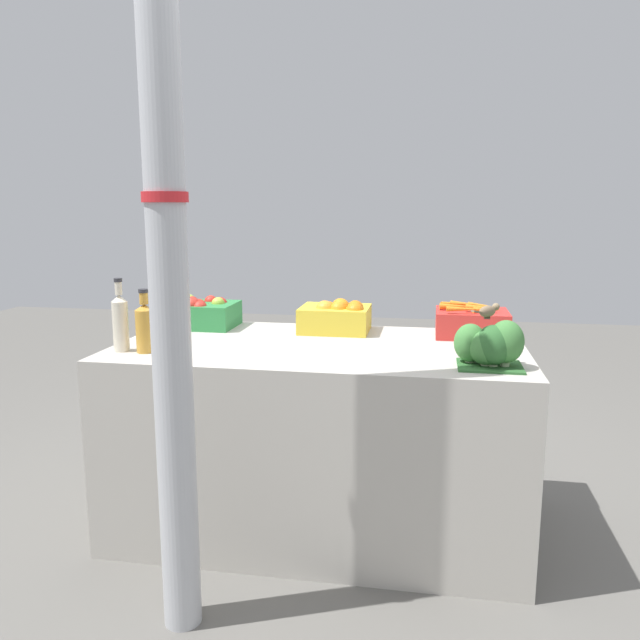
{
  "coord_description": "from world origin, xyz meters",
  "views": [
    {
      "loc": [
        0.43,
        -2.42,
        1.32
      ],
      "look_at": [
        0.0,
        0.0,
        0.87
      ],
      "focal_mm": 35.0,
      "sensor_mm": 36.0,
      "label": 1
    }
  ],
  "objects_px": {
    "support_pole": "(165,202)",
    "apple_crate": "(202,312)",
    "broccoli_pile": "(490,345)",
    "juice_bottle_cloudy": "(120,321)",
    "sparrow_bird": "(488,311)",
    "juice_bottle_amber": "(145,326)",
    "carrot_crate": "(472,322)",
    "orange_crate": "(336,317)"
  },
  "relations": [
    {
      "from": "support_pole",
      "to": "apple_crate",
      "type": "distance_m",
      "value": 1.14
    },
    {
      "from": "carrot_crate",
      "to": "support_pole",
      "type": "bearing_deg",
      "value": -133.39
    },
    {
      "from": "apple_crate",
      "to": "carrot_crate",
      "type": "height_order",
      "value": "apple_crate"
    },
    {
      "from": "carrot_crate",
      "to": "broccoli_pile",
      "type": "bearing_deg",
      "value": -86.81
    },
    {
      "from": "support_pole",
      "to": "apple_crate",
      "type": "height_order",
      "value": "support_pole"
    },
    {
      "from": "apple_crate",
      "to": "juice_bottle_amber",
      "type": "xyz_separation_m",
      "value": [
        -0.03,
        -0.52,
        0.03
      ]
    },
    {
      "from": "apple_crate",
      "to": "juice_bottle_cloudy",
      "type": "height_order",
      "value": "juice_bottle_cloudy"
    },
    {
      "from": "juice_bottle_cloudy",
      "to": "apple_crate",
      "type": "bearing_deg",
      "value": 76.31
    },
    {
      "from": "orange_crate",
      "to": "carrot_crate",
      "type": "distance_m",
      "value": 0.59
    },
    {
      "from": "broccoli_pile",
      "to": "carrot_crate",
      "type": "bearing_deg",
      "value": 93.19
    },
    {
      "from": "orange_crate",
      "to": "broccoli_pile",
      "type": "bearing_deg",
      "value": -40.4
    },
    {
      "from": "carrot_crate",
      "to": "juice_bottle_amber",
      "type": "xyz_separation_m",
      "value": [
        -1.24,
        -0.53,
        0.04
      ]
    },
    {
      "from": "orange_crate",
      "to": "broccoli_pile",
      "type": "relative_size",
      "value": 1.29
    },
    {
      "from": "orange_crate",
      "to": "broccoli_pile",
      "type": "xyz_separation_m",
      "value": [
        0.62,
        -0.53,
        0.01
      ]
    },
    {
      "from": "apple_crate",
      "to": "carrot_crate",
      "type": "xyz_separation_m",
      "value": [
        1.22,
        0.0,
        -0.01
      ]
    },
    {
      "from": "carrot_crate",
      "to": "juice_bottle_cloudy",
      "type": "bearing_deg",
      "value": -158.64
    },
    {
      "from": "support_pole",
      "to": "broccoli_pile",
      "type": "bearing_deg",
      "value": 25.37
    },
    {
      "from": "apple_crate",
      "to": "broccoli_pile",
      "type": "distance_m",
      "value": 1.35
    },
    {
      "from": "broccoli_pile",
      "to": "apple_crate",
      "type": "bearing_deg",
      "value": 156.98
    },
    {
      "from": "orange_crate",
      "to": "sparrow_bird",
      "type": "xyz_separation_m",
      "value": [
        0.61,
        -0.51,
        0.13
      ]
    },
    {
      "from": "support_pole",
      "to": "broccoli_pile",
      "type": "relative_size",
      "value": 11.39
    },
    {
      "from": "broccoli_pile",
      "to": "sparrow_bird",
      "type": "distance_m",
      "value": 0.12
    },
    {
      "from": "apple_crate",
      "to": "orange_crate",
      "type": "xyz_separation_m",
      "value": [
        0.63,
        -0.0,
        -0.0
      ]
    },
    {
      "from": "juice_bottle_amber",
      "to": "support_pole",
      "type": "bearing_deg",
      "value": -56.46
    },
    {
      "from": "orange_crate",
      "to": "sparrow_bird",
      "type": "bearing_deg",
      "value": -40.1
    },
    {
      "from": "orange_crate",
      "to": "carrot_crate",
      "type": "xyz_separation_m",
      "value": [
        0.59,
        0.01,
        -0.01
      ]
    },
    {
      "from": "apple_crate",
      "to": "juice_bottle_cloudy",
      "type": "xyz_separation_m",
      "value": [
        -0.13,
        -0.52,
        0.05
      ]
    },
    {
      "from": "apple_crate",
      "to": "carrot_crate",
      "type": "bearing_deg",
      "value": 0.12
    },
    {
      "from": "orange_crate",
      "to": "apple_crate",
      "type": "bearing_deg",
      "value": 179.59
    },
    {
      "from": "apple_crate",
      "to": "sparrow_bird",
      "type": "distance_m",
      "value": 1.34
    },
    {
      "from": "broccoli_pile",
      "to": "juice_bottle_cloudy",
      "type": "height_order",
      "value": "juice_bottle_cloudy"
    },
    {
      "from": "apple_crate",
      "to": "broccoli_pile",
      "type": "xyz_separation_m",
      "value": [
        1.25,
        -0.53,
        0.01
      ]
    },
    {
      "from": "carrot_crate",
      "to": "juice_bottle_amber",
      "type": "distance_m",
      "value": 1.35
    },
    {
      "from": "apple_crate",
      "to": "broccoli_pile",
      "type": "relative_size",
      "value": 1.29
    },
    {
      "from": "sparrow_bird",
      "to": "juice_bottle_cloudy",
      "type": "bearing_deg",
      "value": 136.54
    },
    {
      "from": "apple_crate",
      "to": "carrot_crate",
      "type": "distance_m",
      "value": 1.22
    },
    {
      "from": "carrot_crate",
      "to": "juice_bottle_cloudy",
      "type": "distance_m",
      "value": 1.44
    },
    {
      "from": "support_pole",
      "to": "sparrow_bird",
      "type": "distance_m",
      "value": 1.13
    },
    {
      "from": "carrot_crate",
      "to": "sparrow_bird",
      "type": "height_order",
      "value": "sparrow_bird"
    },
    {
      "from": "support_pole",
      "to": "juice_bottle_amber",
      "type": "bearing_deg",
      "value": 123.54
    },
    {
      "from": "carrot_crate",
      "to": "sparrow_bird",
      "type": "relative_size",
      "value": 2.85
    },
    {
      "from": "support_pole",
      "to": "sparrow_bird",
      "type": "bearing_deg",
      "value": 26.33
    }
  ]
}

